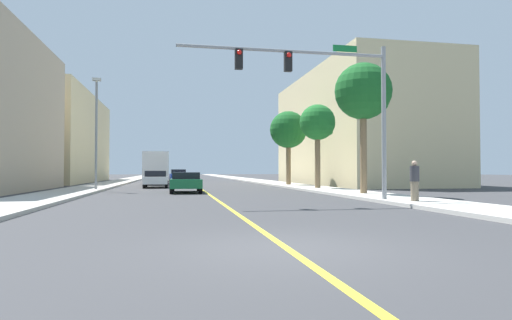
# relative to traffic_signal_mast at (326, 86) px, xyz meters

# --- Properties ---
(ground) EXTENTS (192.00, 192.00, 0.00)m
(ground) POSITION_rel_traffic_signal_mast_xyz_m (-4.42, 32.20, -5.06)
(ground) COLOR #38383A
(sidewalk_left) EXTENTS (3.10, 168.00, 0.15)m
(sidewalk_left) POSITION_rel_traffic_signal_mast_xyz_m (-12.66, 32.20, -4.99)
(sidewalk_left) COLOR #B2ADA3
(sidewalk_left) RESTS_ON ground
(sidewalk_right) EXTENTS (3.10, 168.00, 0.15)m
(sidewalk_right) POSITION_rel_traffic_signal_mast_xyz_m (3.82, 32.20, -4.99)
(sidewalk_right) COLOR beige
(sidewalk_right) RESTS_ON ground
(lane_marking_center) EXTENTS (0.16, 144.00, 0.01)m
(lane_marking_center) POSITION_rel_traffic_signal_mast_xyz_m (-4.42, 32.20, -5.06)
(lane_marking_center) COLOR yellow
(lane_marking_center) RESTS_ON ground
(building_left_far) EXTENTS (16.97, 23.76, 10.22)m
(building_left_far) POSITION_rel_traffic_signal_mast_xyz_m (-24.18, 35.68, 0.04)
(building_left_far) COLOR beige
(building_left_far) RESTS_ON ground
(building_right_near) EXTENTS (10.37, 24.02, 11.33)m
(building_right_near) POSITION_rel_traffic_signal_mast_xyz_m (12.05, 24.11, 0.60)
(building_right_near) COLOR beige
(building_right_near) RESTS_ON ground
(traffic_signal_mast) EXTENTS (9.16, 0.36, 6.75)m
(traffic_signal_mast) POSITION_rel_traffic_signal_mast_xyz_m (0.00, 0.00, 0.00)
(traffic_signal_mast) COLOR gray
(traffic_signal_mast) RESTS_ON sidewalk_right
(street_lamp) EXTENTS (0.56, 0.28, 7.52)m
(street_lamp) POSITION_rel_traffic_signal_mast_xyz_m (-11.60, 12.84, -0.73)
(street_lamp) COLOR gray
(street_lamp) RESTS_ON sidewalk_left
(palm_near) EXTENTS (3.15, 3.15, 7.23)m
(palm_near) POSITION_rel_traffic_signal_mast_xyz_m (3.86, 4.62, 0.67)
(palm_near) COLOR brown
(palm_near) RESTS_ON sidewalk_right
(palm_mid) EXTENTS (2.59, 2.59, 6.03)m
(palm_mid) POSITION_rel_traffic_signal_mast_xyz_m (3.75, 11.96, -0.28)
(palm_mid) COLOR brown
(palm_mid) RESTS_ON sidewalk_right
(palm_far) EXTENTS (3.30, 3.30, 6.54)m
(palm_far) POSITION_rel_traffic_signal_mast_xyz_m (3.58, 19.28, -0.09)
(palm_far) COLOR brown
(palm_far) RESTS_ON sidewalk_right
(car_gray) EXTENTS (1.79, 3.86, 1.46)m
(car_gray) POSITION_rel_traffic_signal_mast_xyz_m (-8.17, 37.70, -4.33)
(car_gray) COLOR slate
(car_gray) RESTS_ON ground
(car_green) EXTENTS (2.01, 4.50, 1.29)m
(car_green) POSITION_rel_traffic_signal_mast_xyz_m (-5.69, 10.14, -4.37)
(car_green) COLOR #196638
(car_green) RESTS_ON ground
(car_white) EXTENTS (1.99, 4.54, 1.37)m
(car_white) POSITION_rel_traffic_signal_mast_xyz_m (-7.90, 18.37, -4.33)
(car_white) COLOR white
(car_white) RESTS_ON ground
(car_yellow) EXTENTS (1.89, 3.99, 1.46)m
(car_yellow) POSITION_rel_traffic_signal_mast_xyz_m (-5.75, 41.29, -4.31)
(car_yellow) COLOR gold
(car_yellow) RESTS_ON ground
(car_blue) EXTENTS (2.13, 4.55, 1.51)m
(car_blue) POSITION_rel_traffic_signal_mast_xyz_m (-5.95, 35.31, -4.28)
(car_blue) COLOR #1E389E
(car_blue) RESTS_ON ground
(delivery_truck) EXTENTS (2.73, 9.04, 3.17)m
(delivery_truck) POSITION_rel_traffic_signal_mast_xyz_m (-8.27, 27.06, -3.38)
(delivery_truck) COLOR silver
(delivery_truck) RESTS_ON ground
(pedestrian) EXTENTS (0.38, 0.38, 1.67)m
(pedestrian) POSITION_rel_traffic_signal_mast_xyz_m (3.32, -1.34, -4.08)
(pedestrian) COLOR #726651
(pedestrian) RESTS_ON sidewalk_right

